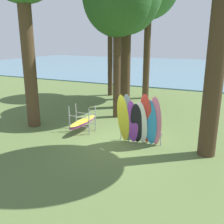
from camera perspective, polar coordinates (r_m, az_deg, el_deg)
ground_plane at (r=11.03m, az=1.89°, el=-7.11°), size 80.00×80.00×0.00m
lake_water at (r=40.96m, az=19.45°, el=9.05°), size 80.00×36.00×0.10m
leaning_board_pile at (r=10.67m, az=6.02°, el=-2.06°), size 1.94×0.83×2.30m
board_storage_rack at (r=12.46m, az=-6.50°, el=-2.15°), size 1.15×2.11×1.25m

